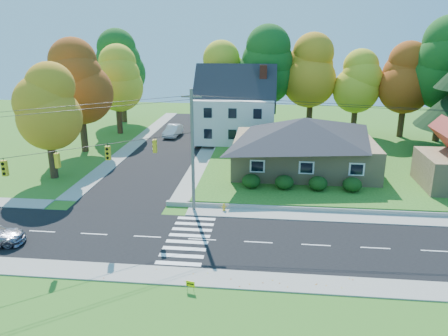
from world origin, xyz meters
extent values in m
plane|color=#3D7923|center=(0.00, 0.00, 0.00)|extent=(120.00, 120.00, 0.00)
cube|color=black|center=(0.00, 0.00, 0.01)|extent=(90.00, 8.00, 0.02)
cube|color=black|center=(-8.00, 26.00, 0.01)|extent=(8.00, 44.00, 0.02)
cube|color=#9C9A90|center=(0.00, 5.00, 0.04)|extent=(90.00, 2.00, 0.08)
cube|color=#9C9A90|center=(0.00, -5.00, 0.04)|extent=(90.00, 2.00, 0.08)
cube|color=#3D7923|center=(13.00, 21.00, 0.25)|extent=(30.00, 30.00, 0.50)
cube|color=tan|center=(8.00, 16.00, 2.10)|extent=(14.00, 10.00, 3.20)
pyramid|color=#26262B|center=(8.00, 16.00, 4.80)|extent=(14.60, 10.60, 2.20)
cube|color=silver|center=(0.00, 28.00, 3.30)|extent=(10.00, 8.00, 5.60)
pyramid|color=#26262B|center=(0.00, 28.00, 7.30)|extent=(10.40, 8.40, 2.40)
cube|color=brown|center=(3.50, 28.00, 5.30)|extent=(0.90, 0.90, 9.60)
ellipsoid|color=#163A10|center=(3.00, 9.80, 1.14)|extent=(1.70, 1.70, 1.27)
ellipsoid|color=#163A10|center=(6.00, 9.80, 1.14)|extent=(1.70, 1.70, 1.27)
ellipsoid|color=#163A10|center=(9.00, 9.80, 1.14)|extent=(1.70, 1.70, 1.27)
ellipsoid|color=#163A10|center=(12.00, 9.80, 1.14)|extent=(1.70, 1.70, 1.27)
cylinder|color=#666059|center=(-1.50, 5.20, 5.00)|extent=(0.26, 0.26, 10.00)
cube|color=#666059|center=(-1.50, 5.20, 9.40)|extent=(1.60, 0.12, 0.12)
cube|color=gold|center=(-12.00, -3.20, 5.95)|extent=(0.34, 0.26, 1.00)
cube|color=gold|center=(-9.50, -1.20, 5.95)|extent=(0.26, 0.34, 1.00)
cube|color=gold|center=(-6.80, 0.95, 5.95)|extent=(0.34, 0.26, 1.00)
cube|color=gold|center=(-4.00, 3.20, 5.95)|extent=(0.26, 0.34, 1.00)
cylinder|color=black|center=(-8.00, 0.00, 6.60)|extent=(13.02, 10.43, 0.04)
cylinder|color=#3F2A19|center=(-2.00, 34.00, 3.20)|extent=(0.80, 0.80, 5.40)
sphere|color=gold|center=(-2.00, 34.00, 7.10)|extent=(6.72, 6.72, 6.72)
sphere|color=gold|center=(-2.00, 34.00, 8.78)|extent=(5.91, 5.91, 5.91)
sphere|color=gold|center=(-2.00, 34.00, 10.46)|extent=(5.11, 5.11, 5.11)
cylinder|color=#3F2A19|center=(4.00, 33.00, 3.65)|extent=(0.86, 0.86, 6.30)
sphere|color=#1C5B1C|center=(4.00, 33.00, 8.20)|extent=(7.84, 7.84, 7.84)
sphere|color=#1C5B1C|center=(4.00, 33.00, 10.16)|extent=(6.90, 6.90, 6.90)
sphere|color=#1C5B1C|center=(4.00, 33.00, 12.12)|extent=(5.96, 5.96, 5.96)
cylinder|color=#3F2A19|center=(10.00, 34.00, 3.43)|extent=(0.83, 0.83, 5.85)
sphere|color=orange|center=(10.00, 34.00, 7.65)|extent=(7.28, 7.28, 7.28)
sphere|color=orange|center=(10.00, 34.00, 9.47)|extent=(6.41, 6.41, 6.41)
sphere|color=orange|center=(10.00, 34.00, 11.29)|extent=(5.53, 5.53, 5.53)
cylinder|color=#3F2A19|center=(16.00, 33.00, 2.98)|extent=(0.77, 0.77, 4.95)
sphere|color=gold|center=(16.00, 33.00, 6.55)|extent=(6.16, 6.16, 6.16)
sphere|color=gold|center=(16.00, 33.00, 8.09)|extent=(5.42, 5.42, 5.42)
sphere|color=gold|center=(16.00, 33.00, 9.63)|extent=(4.68, 4.68, 4.68)
cylinder|color=#3F2A19|center=(22.00, 32.00, 3.20)|extent=(0.80, 0.80, 5.40)
sphere|color=#A14514|center=(22.00, 32.00, 7.10)|extent=(6.72, 6.72, 6.72)
sphere|color=#A14514|center=(22.00, 32.00, 8.78)|extent=(5.91, 5.91, 5.91)
sphere|color=#A14514|center=(22.00, 32.00, 10.46)|extent=(5.11, 5.11, 5.11)
cylinder|color=#3F2A19|center=(26.00, 30.00, 3.88)|extent=(0.89, 0.89, 6.75)
sphere|color=#1C5B1C|center=(26.00, 30.00, 8.75)|extent=(8.40, 8.40, 8.40)
sphere|color=#1C5B1C|center=(26.00, 30.00, 10.85)|extent=(7.39, 7.39, 7.39)
cylinder|color=#3F2A19|center=(-17.00, 12.00, 2.48)|extent=(0.77, 0.77, 4.95)
sphere|color=orange|center=(-17.00, 12.00, 6.05)|extent=(6.16, 6.16, 6.16)
sphere|color=orange|center=(-17.00, 12.00, 7.59)|extent=(5.42, 5.42, 5.42)
sphere|color=orange|center=(-17.00, 12.00, 9.13)|extent=(4.68, 4.68, 4.68)
cylinder|color=#3F2A19|center=(-18.00, 22.00, 2.93)|extent=(0.83, 0.83, 5.85)
sphere|color=#A14514|center=(-18.00, 22.00, 7.15)|extent=(7.28, 7.28, 7.28)
sphere|color=#A14514|center=(-18.00, 22.00, 8.97)|extent=(6.41, 6.41, 6.41)
sphere|color=#A14514|center=(-18.00, 22.00, 10.79)|extent=(5.53, 5.53, 5.53)
cylinder|color=#3F2A19|center=(-17.00, 32.00, 2.70)|extent=(0.80, 0.80, 5.40)
sphere|color=gold|center=(-17.00, 32.00, 6.60)|extent=(6.72, 6.72, 6.72)
sphere|color=gold|center=(-17.00, 32.00, 8.28)|extent=(5.91, 5.91, 5.91)
sphere|color=gold|center=(-17.00, 32.00, 9.96)|extent=(5.11, 5.11, 5.11)
cylinder|color=#3F2A19|center=(-19.00, 40.00, 3.15)|extent=(0.86, 0.86, 6.30)
sphere|color=#1C5B1C|center=(-19.00, 40.00, 7.70)|extent=(7.84, 7.84, 7.84)
sphere|color=#1C5B1C|center=(-19.00, 40.00, 9.66)|extent=(6.90, 6.90, 6.90)
sphere|color=#1C5B1C|center=(-19.00, 40.00, 11.62)|extent=(5.96, 5.96, 5.96)
imported|color=silver|center=(-8.95, 30.90, 0.81)|extent=(2.04, 4.91, 1.58)
cylinder|color=gold|center=(1.00, 5.29, 0.04)|extent=(0.31, 0.31, 0.09)
cylinder|color=gold|center=(1.00, 5.29, 0.30)|extent=(0.20, 0.20, 0.47)
sphere|color=gold|center=(1.00, 5.29, 0.58)|extent=(0.22, 0.22, 0.22)
cylinder|color=gold|center=(1.00, 5.29, 0.38)|extent=(0.40, 0.20, 0.10)
cylinder|color=black|center=(0.15, -6.44, 0.22)|extent=(0.02, 0.02, 0.44)
cylinder|color=black|center=(0.54, -6.44, 0.22)|extent=(0.02, 0.02, 0.44)
cube|color=#FFF300|center=(0.34, -6.44, 0.48)|extent=(0.52, 0.15, 0.35)
camera|label=1|loc=(4.57, -27.75, 14.28)|focal=35.00mm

